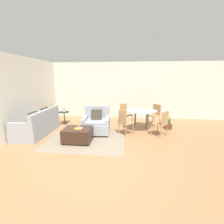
# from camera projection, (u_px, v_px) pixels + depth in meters

# --- Properties ---
(ground_plane) EXTENTS (20.00, 20.00, 0.00)m
(ground_plane) POSITION_uv_depth(u_px,v_px,m) (96.00, 153.00, 4.06)
(ground_plane) COLOR #A3754C
(wall_back) EXTENTS (12.00, 0.06, 2.75)m
(wall_back) POSITION_uv_depth(u_px,v_px,m) (111.00, 90.00, 7.53)
(wall_back) COLOR silver
(wall_back) RESTS_ON ground_plane
(wall_left) EXTENTS (0.06, 12.00, 2.75)m
(wall_left) POSITION_uv_depth(u_px,v_px,m) (25.00, 95.00, 5.48)
(wall_left) COLOR silver
(wall_left) RESTS_ON ground_plane
(area_rug) EXTENTS (2.52, 1.83, 0.01)m
(area_rug) POSITION_uv_depth(u_px,v_px,m) (86.00, 140.00, 4.89)
(area_rug) COLOR gray
(area_rug) RESTS_ON ground_plane
(couch) EXTENTS (0.88, 1.79, 0.91)m
(couch) POSITION_uv_depth(u_px,v_px,m) (38.00, 126.00, 5.41)
(couch) COLOR #999EA8
(couch) RESTS_ON ground_plane
(armchair) EXTENTS (1.01, 0.94, 0.95)m
(armchair) POSITION_uv_depth(u_px,v_px,m) (96.00, 124.00, 5.52)
(armchair) COLOR #999EA8
(armchair) RESTS_ON ground_plane
(ottoman) EXTENTS (0.87, 0.67, 0.44)m
(ottoman) POSITION_uv_depth(u_px,v_px,m) (78.00, 134.00, 4.76)
(ottoman) COLOR #382319
(ottoman) RESTS_ON ground_plane
(book_stack) EXTENTS (0.23, 0.17, 0.03)m
(book_stack) POSITION_uv_depth(u_px,v_px,m) (78.00, 129.00, 4.65)
(book_stack) COLOR gold
(book_stack) RESTS_ON ottoman
(tv_remote_primary) EXTENTS (0.12, 0.13, 0.01)m
(tv_remote_primary) POSITION_uv_depth(u_px,v_px,m) (82.00, 128.00, 4.78)
(tv_remote_primary) COLOR #B7B7BC
(tv_remote_primary) RESTS_ON ottoman
(tv_remote_secondary) EXTENTS (0.05, 0.14, 0.01)m
(tv_remote_secondary) POSITION_uv_depth(u_px,v_px,m) (79.00, 127.00, 4.88)
(tv_remote_secondary) COLOR #B7B7BC
(tv_remote_secondary) RESTS_ON ottoman
(potted_plant) EXTENTS (0.43, 0.43, 1.01)m
(potted_plant) POSITION_uv_depth(u_px,v_px,m) (52.00, 118.00, 6.79)
(potted_plant) COLOR maroon
(potted_plant) RESTS_ON ground_plane
(side_table) EXTENTS (0.46, 0.46, 0.54)m
(side_table) POSITION_uv_depth(u_px,v_px,m) (64.00, 115.00, 6.61)
(side_table) COLOR black
(side_table) RESTS_ON ground_plane
(picture_frame) EXTENTS (0.15, 0.07, 0.20)m
(picture_frame) POSITION_uv_depth(u_px,v_px,m) (64.00, 110.00, 6.56)
(picture_frame) COLOR silver
(picture_frame) RESTS_ON side_table
(dining_table) EXTENTS (1.18, 1.18, 0.78)m
(dining_table) POSITION_uv_depth(u_px,v_px,m) (141.00, 112.00, 5.79)
(dining_table) COLOR #99A8AD
(dining_table) RESTS_ON ground_plane
(dining_chair_near_left) EXTENTS (0.59, 0.59, 0.90)m
(dining_chair_near_left) POSITION_uv_depth(u_px,v_px,m) (124.00, 121.00, 5.26)
(dining_chair_near_left) COLOR tan
(dining_chair_near_left) RESTS_ON ground_plane
(dining_chair_near_right) EXTENTS (0.59, 0.59, 0.90)m
(dining_chair_near_right) POSITION_uv_depth(u_px,v_px,m) (162.00, 122.00, 5.14)
(dining_chair_near_right) COLOR tan
(dining_chair_near_right) RESTS_ON ground_plane
(dining_chair_far_left) EXTENTS (0.59, 0.59, 0.90)m
(dining_chair_far_left) POSITION_uv_depth(u_px,v_px,m) (125.00, 113.00, 6.51)
(dining_chair_far_left) COLOR tan
(dining_chair_far_left) RESTS_ON ground_plane
(dining_chair_far_right) EXTENTS (0.59, 0.59, 0.90)m
(dining_chair_far_right) POSITION_uv_depth(u_px,v_px,m) (155.00, 113.00, 6.39)
(dining_chair_far_right) COLOR tan
(dining_chair_far_right) RESTS_ON ground_plane
(potted_plant_small) EXTENTS (0.30, 0.30, 0.63)m
(potted_plant_small) POSITION_uv_depth(u_px,v_px,m) (168.00, 125.00, 5.99)
(potted_plant_small) COLOR brown
(potted_plant_small) RESTS_ON ground_plane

